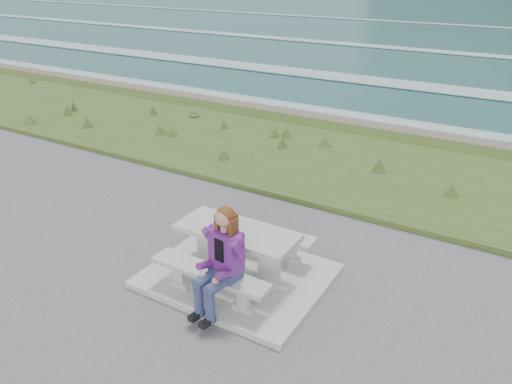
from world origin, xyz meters
TOP-DOWN VIEW (x-y plane):
  - concrete_slab at (0.00, 0.00)m, footprint 2.60×2.10m
  - picnic_table at (0.00, 0.00)m, footprint 1.80×0.75m
  - bench_landward at (0.00, -0.70)m, footprint 1.80×0.35m
  - bench_seaward at (0.00, 0.70)m, footprint 1.80×0.35m
  - grass_verge at (0.00, 5.00)m, footprint 160.00×4.50m
  - shore_drop at (0.00, 7.90)m, footprint 160.00×0.80m
  - ocean at (0.00, 25.09)m, footprint 1600.00×1600.00m
  - seated_woman at (0.25, -0.84)m, footprint 0.53×0.80m

SIDE VIEW (x-z plane):
  - ocean at x=0.00m, z-range -1.79..-1.70m
  - grass_verge at x=0.00m, z-range -0.11..0.11m
  - shore_drop at x=0.00m, z-range -1.10..1.10m
  - concrete_slab at x=0.00m, z-range 0.00..0.10m
  - bench_landward at x=0.00m, z-range 0.22..0.67m
  - bench_seaward at x=0.00m, z-range 0.22..0.67m
  - seated_woman at x=0.25m, z-range -0.09..1.38m
  - picnic_table at x=0.00m, z-range 0.31..1.06m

